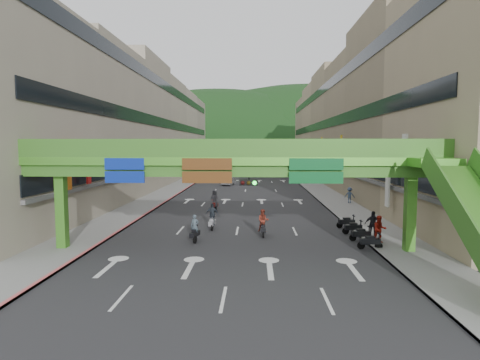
# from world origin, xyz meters

# --- Properties ---
(ground) EXTENTS (320.00, 320.00, 0.00)m
(ground) POSITION_xyz_m (0.00, 0.00, 0.00)
(ground) COLOR black
(ground) RESTS_ON ground
(road_slab) EXTENTS (18.00, 140.00, 0.02)m
(road_slab) POSITION_xyz_m (0.00, 50.00, 0.01)
(road_slab) COLOR #28282B
(road_slab) RESTS_ON ground
(sidewalk_left) EXTENTS (4.00, 140.00, 0.15)m
(sidewalk_left) POSITION_xyz_m (-11.00, 50.00, 0.07)
(sidewalk_left) COLOR gray
(sidewalk_left) RESTS_ON ground
(sidewalk_right) EXTENTS (4.00, 140.00, 0.15)m
(sidewalk_right) POSITION_xyz_m (11.00, 50.00, 0.07)
(sidewalk_right) COLOR gray
(sidewalk_right) RESTS_ON ground
(curb_left) EXTENTS (0.20, 140.00, 0.18)m
(curb_left) POSITION_xyz_m (-9.10, 50.00, 0.09)
(curb_left) COLOR #CC5959
(curb_left) RESTS_ON ground
(curb_right) EXTENTS (0.20, 140.00, 0.18)m
(curb_right) POSITION_xyz_m (9.10, 50.00, 0.09)
(curb_right) COLOR gray
(curb_right) RESTS_ON ground
(building_row_left) EXTENTS (12.80, 95.00, 19.00)m
(building_row_left) POSITION_xyz_m (-18.93, 50.00, 9.46)
(building_row_left) COLOR #9E937F
(building_row_left) RESTS_ON ground
(building_row_right) EXTENTS (12.80, 95.00, 19.00)m
(building_row_right) POSITION_xyz_m (18.93, 50.00, 9.46)
(building_row_right) COLOR gray
(building_row_right) RESTS_ON ground
(overpass_near) EXTENTS (28.00, 12.27, 7.10)m
(overpass_near) POSITION_xyz_m (0.93, 5.38, 5.21)
(overpass_near) COLOR #4C9E2D
(overpass_near) RESTS_ON ground
(overpass_far) EXTENTS (28.00, 2.20, 7.10)m
(overpass_far) POSITION_xyz_m (0.00, 65.00, 5.40)
(overpass_far) COLOR #4C9E2D
(overpass_far) RESTS_ON ground
(hill_left) EXTENTS (168.00, 140.00, 112.00)m
(hill_left) POSITION_xyz_m (-15.00, 160.00, 0.00)
(hill_left) COLOR #1C4419
(hill_left) RESTS_ON ground
(hill_right) EXTENTS (208.00, 176.00, 128.00)m
(hill_right) POSITION_xyz_m (25.00, 180.00, 0.00)
(hill_right) COLOR #1C4419
(hill_right) RESTS_ON ground
(bunting_string) EXTENTS (26.00, 0.36, 0.47)m
(bunting_string) POSITION_xyz_m (0.00, 30.00, 5.96)
(bunting_string) COLOR black
(bunting_string) RESTS_ON ground
(scooter_rider_near) EXTENTS (0.70, 1.59, 1.90)m
(scooter_rider_near) POSITION_xyz_m (-2.81, 8.43, 0.87)
(scooter_rider_near) COLOR black
(scooter_rider_near) RESTS_ON ground
(scooter_rider_mid) EXTENTS (0.82, 1.60, 2.02)m
(scooter_rider_mid) POSITION_xyz_m (2.00, 10.24, 1.04)
(scooter_rider_mid) COLOR black
(scooter_rider_mid) RESTS_ON ground
(scooter_rider_left) EXTENTS (1.07, 1.60, 2.11)m
(scooter_rider_left) POSITION_xyz_m (-2.03, 12.51, 1.06)
(scooter_rider_left) COLOR gray
(scooter_rider_left) RESTS_ON ground
(scooter_rider_far) EXTENTS (1.01, 1.57, 2.17)m
(scooter_rider_far) POSITION_xyz_m (-2.74, 21.54, 1.11)
(scooter_rider_far) COLOR maroon
(scooter_rider_far) RESTS_ON ground
(parked_scooter_row) EXTENTS (1.60, 7.18, 1.08)m
(parked_scooter_row) POSITION_xyz_m (8.80, 10.00, 0.52)
(parked_scooter_row) COLOR black
(parked_scooter_row) RESTS_ON ground
(car_silver) EXTENTS (2.38, 4.89, 1.54)m
(car_silver) POSITION_xyz_m (-3.04, 48.16, 0.77)
(car_silver) COLOR #9FA0A7
(car_silver) RESTS_ON ground
(car_yellow) EXTENTS (1.97, 4.15, 1.37)m
(car_yellow) POSITION_xyz_m (5.17, 68.58, 0.68)
(car_yellow) COLOR #BE951A
(car_yellow) RESTS_ON ground
(pedestrian_red) EXTENTS (0.92, 0.74, 1.84)m
(pedestrian_red) POSITION_xyz_m (9.80, 8.00, 0.92)
(pedestrian_red) COLOR #9C190F
(pedestrian_red) RESTS_ON ground
(pedestrian_dark) EXTENTS (1.15, 0.58, 1.89)m
(pedestrian_dark) POSITION_xyz_m (9.80, 9.59, 0.95)
(pedestrian_dark) COLOR black
(pedestrian_dark) RESTS_ON ground
(pedestrian_blue) EXTENTS (0.96, 0.78, 1.77)m
(pedestrian_blue) POSITION_xyz_m (12.20, 26.82, 0.89)
(pedestrian_blue) COLOR #344663
(pedestrian_blue) RESTS_ON ground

